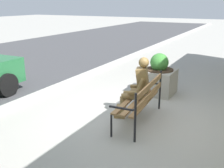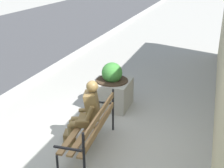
% 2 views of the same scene
% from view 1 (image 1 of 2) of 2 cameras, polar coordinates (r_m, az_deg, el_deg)
% --- Properties ---
extents(ground_plane, '(80.00, 80.00, 0.00)m').
position_cam_1_polar(ground_plane, '(5.95, 4.72, -7.47)').
color(ground_plane, '#9E9B93').
extents(curb_stone, '(60.00, 0.20, 0.12)m').
position_cam_1_polar(curb_stone, '(7.46, -16.18, -2.45)').
color(curb_stone, '#B2AFA8').
rests_on(curb_stone, ground).
extents(park_bench, '(1.83, 0.65, 0.95)m').
position_cam_1_polar(park_bench, '(5.63, 6.42, -2.98)').
color(park_bench, olive).
rests_on(park_bench, ground).
extents(bronze_statue_seated, '(0.62, 0.88, 1.37)m').
position_cam_1_polar(bronze_statue_seated, '(5.81, 5.11, -1.01)').
color(bronze_statue_seated, brown).
rests_on(bronze_statue_seated, ground).
extents(concrete_planter, '(0.87, 0.87, 1.15)m').
position_cam_1_polar(concrete_planter, '(7.53, 9.91, 1.31)').
color(concrete_planter, gray).
rests_on(concrete_planter, ground).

